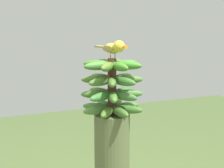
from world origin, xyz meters
The scene contains 2 objects.
banana_bunch centered at (0.00, 0.00, 1.22)m, with size 0.32×0.32×0.28m.
perched_bird centered at (0.01, -0.02, 1.41)m, with size 0.23×0.10×0.09m.
Camera 1 is at (-1.51, 0.61, 1.55)m, focal length 54.09 mm.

